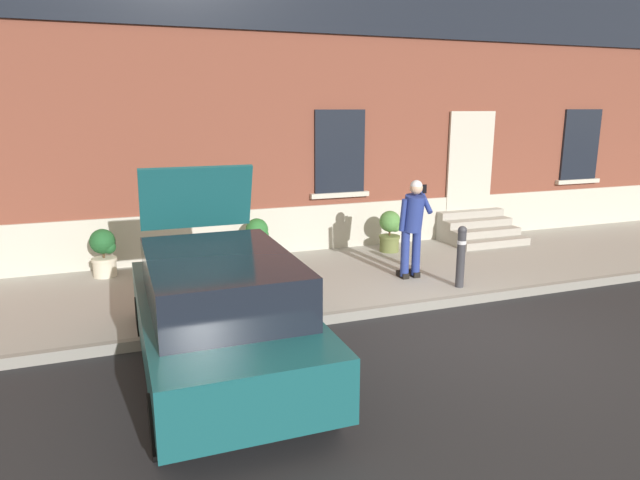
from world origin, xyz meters
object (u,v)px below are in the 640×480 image
at_px(hatchback_car_teal, 220,311).
at_px(bollard_near_person, 461,254).
at_px(planter_cream, 104,252).
at_px(planter_olive, 390,230).
at_px(bollard_far_left, 245,277).
at_px(planter_charcoal, 258,239).
at_px(person_on_phone, 413,223).

distance_m(hatchback_car_teal, bollard_near_person, 4.54).
relative_size(planter_cream, planter_olive, 1.00).
height_order(bollard_far_left, planter_olive, bollard_far_left).
height_order(hatchback_car_teal, planter_cream, hatchback_car_teal).
distance_m(planter_cream, planter_charcoal, 2.79).
distance_m(person_on_phone, planter_charcoal, 3.07).
distance_m(bollard_far_left, planter_cream, 3.33).
distance_m(hatchback_car_teal, person_on_phone, 4.38).
height_order(hatchback_car_teal, bollard_near_person, hatchback_car_teal).
bearing_deg(planter_olive, bollard_far_left, -145.03).
xyz_separation_m(person_on_phone, planter_charcoal, (-2.26, 2.00, -0.54)).
height_order(person_on_phone, planter_charcoal, person_on_phone).
distance_m(bollard_far_left, planter_charcoal, 2.85).
xyz_separation_m(planter_charcoal, planter_olive, (2.79, -0.16, 0.00)).
bearing_deg(planter_charcoal, person_on_phone, -41.46).
height_order(planter_cream, planter_charcoal, same).
relative_size(bollard_near_person, planter_charcoal, 1.22).
height_order(bollard_near_person, person_on_phone, person_on_phone).
height_order(bollard_near_person, planter_charcoal, bollard_near_person).
relative_size(bollard_far_left, planter_charcoal, 1.22).
relative_size(planter_cream, planter_charcoal, 1.00).
distance_m(hatchback_car_teal, bollard_far_left, 1.64).
relative_size(bollard_near_person, person_on_phone, 0.60).
bearing_deg(bollard_near_person, planter_cream, 154.05).
relative_size(hatchback_car_teal, planter_olive, 4.74).
xyz_separation_m(hatchback_car_teal, planter_cream, (-1.29, 4.21, -0.19)).
distance_m(planter_charcoal, planter_olive, 2.79).
bearing_deg(planter_charcoal, hatchback_car_teal, -109.65).
height_order(hatchback_car_teal, person_on_phone, hatchback_car_teal).
distance_m(bollard_far_left, planter_olive, 4.46).
bearing_deg(bollard_near_person, person_on_phone, 126.22).
bearing_deg(planter_cream, planter_olive, -1.64).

